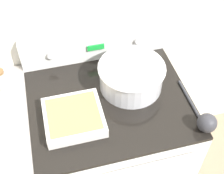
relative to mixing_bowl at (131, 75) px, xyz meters
The scene contains 6 objects.
stove_range 0.54m from the mixing_bowl, 156.23° to the right, with size 0.78×0.70×0.90m.
control_panel 0.28m from the mixing_bowl, 116.65° to the left, with size 0.78×0.07×0.17m.
mixing_bowl is the anchor object (origin of this frame).
casserole_dish 0.35m from the mixing_bowl, 155.15° to the right, with size 0.26×0.25×0.05m.
ladle 0.41m from the mixing_bowl, 52.80° to the right, with size 0.09×0.34×0.09m.
spice_jar_brown_cap 0.63m from the mixing_bowl, 168.17° to the left, with size 0.05×0.05×0.12m.
Camera 1 is at (-0.23, -0.62, 2.06)m, focal length 50.00 mm.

